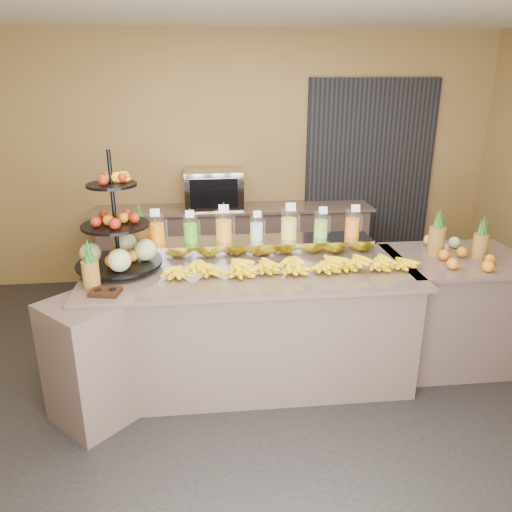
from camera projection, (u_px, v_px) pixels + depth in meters
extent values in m
plane|color=black|center=(255.00, 398.00, 3.80)|extent=(6.00, 6.00, 0.00)
cube|color=olive|center=(232.00, 161.00, 5.68)|extent=(6.00, 0.02, 2.80)
cube|color=black|center=(369.00, 177.00, 5.86)|extent=(1.50, 0.06, 2.20)
cube|color=gray|center=(251.00, 327.00, 3.93)|extent=(2.40, 0.90, 0.90)
cube|color=gray|center=(251.00, 272.00, 3.77)|extent=(2.50, 1.00, 0.03)
cube|color=gray|center=(91.00, 362.00, 3.44)|extent=(0.71, 0.71, 0.90)
cube|color=gray|center=(451.00, 311.00, 4.19)|extent=(1.00, 0.80, 0.90)
cube|color=gray|center=(459.00, 259.00, 4.03)|extent=(1.08, 0.88, 0.03)
cube|color=gray|center=(235.00, 247.00, 5.75)|extent=(3.00, 0.50, 0.90)
cube|color=gray|center=(234.00, 208.00, 5.60)|extent=(3.10, 0.55, 0.03)
cube|color=gray|center=(257.00, 248.00, 4.01)|extent=(1.85, 0.30, 0.15)
cylinder|color=silver|center=(157.00, 229.00, 3.87)|extent=(0.12, 0.12, 0.23)
cylinder|color=#E56900|center=(157.00, 233.00, 3.88)|extent=(0.12, 0.12, 0.15)
cylinder|color=gray|center=(154.00, 222.00, 3.86)|extent=(0.01, 0.01, 0.27)
cube|color=white|center=(155.00, 213.00, 3.77)|extent=(0.07, 0.02, 0.06)
cylinder|color=silver|center=(191.00, 229.00, 3.90)|extent=(0.11, 0.11, 0.21)
cylinder|color=#36AD13|center=(191.00, 233.00, 3.91)|extent=(0.11, 0.11, 0.14)
cylinder|color=gray|center=(188.00, 223.00, 3.89)|extent=(0.01, 0.01, 0.25)
cube|color=white|center=(190.00, 214.00, 3.80)|extent=(0.07, 0.02, 0.06)
cylinder|color=silver|center=(224.00, 226.00, 3.92)|extent=(0.13, 0.13, 0.24)
cylinder|color=orange|center=(224.00, 231.00, 3.93)|extent=(0.12, 0.12, 0.16)
cylinder|color=gray|center=(221.00, 219.00, 3.91)|extent=(0.01, 0.01, 0.28)
cube|color=white|center=(224.00, 209.00, 3.81)|extent=(0.08, 0.02, 0.07)
cylinder|color=silver|center=(257.00, 228.00, 3.95)|extent=(0.11, 0.11, 0.19)
cylinder|color=silver|center=(257.00, 231.00, 3.96)|extent=(0.10, 0.10, 0.13)
cylinder|color=gray|center=(255.00, 222.00, 3.94)|extent=(0.01, 0.01, 0.23)
cube|color=white|center=(257.00, 214.00, 3.86)|extent=(0.06, 0.02, 0.05)
cylinder|color=silver|center=(289.00, 224.00, 3.97)|extent=(0.13, 0.13, 0.24)
cylinder|color=gold|center=(289.00, 229.00, 3.98)|extent=(0.12, 0.12, 0.16)
cylinder|color=gray|center=(287.00, 217.00, 3.96)|extent=(0.01, 0.01, 0.29)
cube|color=white|center=(291.00, 207.00, 3.86)|extent=(0.08, 0.02, 0.07)
cylinder|color=silver|center=(321.00, 225.00, 4.00)|extent=(0.11, 0.11, 0.21)
cylinder|color=#71B93A|center=(321.00, 229.00, 4.01)|extent=(0.11, 0.11, 0.14)
cylinder|color=gray|center=(319.00, 219.00, 3.99)|extent=(0.01, 0.01, 0.25)
cube|color=white|center=(323.00, 210.00, 3.91)|extent=(0.07, 0.02, 0.06)
cylinder|color=silver|center=(352.00, 223.00, 4.03)|extent=(0.12, 0.12, 0.22)
cylinder|color=orange|center=(352.00, 228.00, 4.04)|extent=(0.11, 0.11, 0.15)
cylinder|color=gray|center=(351.00, 217.00, 4.02)|extent=(0.01, 0.01, 0.26)
cube|color=white|center=(356.00, 208.00, 3.93)|extent=(0.07, 0.02, 0.06)
ellipsoid|color=yellow|center=(179.00, 269.00, 3.64)|extent=(0.23, 0.17, 0.10)
ellipsoid|color=yellow|center=(208.00, 268.00, 3.67)|extent=(0.23, 0.17, 0.10)
ellipsoid|color=yellow|center=(237.00, 267.00, 3.69)|extent=(0.23, 0.17, 0.10)
ellipsoid|color=yellow|center=(266.00, 266.00, 3.71)|extent=(0.23, 0.17, 0.10)
ellipsoid|color=yellow|center=(294.00, 265.00, 3.73)|extent=(0.23, 0.17, 0.10)
ellipsoid|color=yellow|center=(321.00, 264.00, 3.75)|extent=(0.23, 0.17, 0.10)
ellipsoid|color=yellow|center=(349.00, 263.00, 3.77)|extent=(0.23, 0.17, 0.10)
ellipsoid|color=yellow|center=(376.00, 262.00, 3.79)|extent=(0.23, 0.17, 0.10)
ellipsoid|color=yellow|center=(403.00, 261.00, 3.81)|extent=(0.23, 0.17, 0.10)
ellipsoid|color=yellow|center=(202.00, 260.00, 3.64)|extent=(0.19, 0.15, 0.09)
ellipsoid|color=yellow|center=(233.00, 259.00, 3.66)|extent=(0.19, 0.15, 0.09)
ellipsoid|color=yellow|center=(264.00, 258.00, 3.68)|extent=(0.19, 0.15, 0.09)
ellipsoid|color=yellow|center=(294.00, 256.00, 3.71)|extent=(0.19, 0.15, 0.09)
ellipsoid|color=yellow|center=(324.00, 255.00, 3.73)|extent=(0.19, 0.15, 0.09)
ellipsoid|color=yellow|center=(353.00, 254.00, 3.75)|extent=(0.19, 0.15, 0.09)
ellipsoid|color=yellow|center=(382.00, 253.00, 3.77)|extent=(0.19, 0.15, 0.09)
cylinder|color=black|center=(114.00, 212.00, 3.62)|extent=(0.03, 0.03, 0.90)
cylinder|color=black|center=(119.00, 263.00, 3.76)|extent=(0.64, 0.64, 0.02)
cylinder|color=black|center=(116.00, 225.00, 3.66)|extent=(0.50, 0.50, 0.02)
cylinder|color=black|center=(112.00, 185.00, 3.56)|extent=(0.36, 0.36, 0.02)
sphere|color=#BDC386|center=(145.00, 251.00, 3.75)|extent=(0.17, 0.17, 0.17)
sphere|color=maroon|center=(134.00, 218.00, 3.65)|extent=(0.08, 0.08, 0.08)
sphere|color=orange|center=(105.00, 257.00, 3.73)|extent=(0.09, 0.09, 0.09)
cube|color=black|center=(105.00, 292.00, 3.34)|extent=(0.22, 0.18, 0.03)
cylinder|color=brown|center=(91.00, 275.00, 3.41)|extent=(0.12, 0.12, 0.20)
cone|color=#1F511B|center=(88.00, 250.00, 3.35)|extent=(0.06, 0.06, 0.16)
cylinder|color=brown|center=(141.00, 238.00, 4.05)|extent=(0.15, 0.15, 0.29)
cone|color=#1F511B|center=(138.00, 211.00, 3.97)|extent=(0.08, 0.08, 0.16)
cylinder|color=brown|center=(436.00, 241.00, 4.04)|extent=(0.13, 0.13, 0.23)
cylinder|color=brown|center=(480.00, 246.00, 3.99)|extent=(0.12, 0.12, 0.20)
ellipsoid|color=orange|center=(467.00, 259.00, 3.85)|extent=(0.35, 0.23, 0.09)
cube|color=gray|center=(213.00, 189.00, 5.50)|extent=(0.64, 0.46, 0.42)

